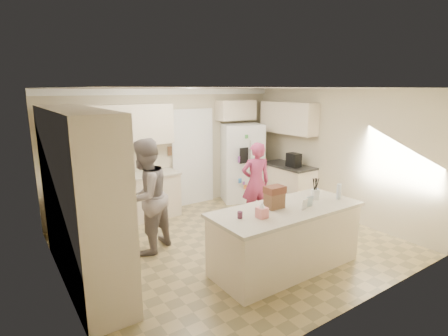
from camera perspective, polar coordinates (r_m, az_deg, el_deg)
floor at (r=6.12m, az=1.10°, el=-12.32°), size 5.20×4.60×0.02m
ceiling at (r=5.54m, az=1.21°, el=13.04°), size 5.20×4.60×0.02m
wall_back at (r=7.65m, az=-8.93°, el=2.96°), size 5.20×0.02×2.60m
wall_front at (r=4.10m, az=20.30°, el=-6.31°), size 5.20×0.02×2.60m
wall_left at (r=4.73m, az=-25.65°, el=-4.28°), size 0.02×4.60×2.60m
wall_right at (r=7.48m, az=17.70°, el=2.28°), size 0.02×4.60×2.60m
crown_back at (r=7.50m, az=-9.09°, el=12.21°), size 5.20×0.08×0.12m
pantry_bank at (r=5.00m, az=-22.38°, el=-4.58°), size 0.60×2.60×2.35m
back_base_cab at (r=7.16m, az=-15.97°, el=-5.16°), size 2.20×0.60×0.88m
back_countertop at (r=7.03m, az=-16.17°, el=-1.60°), size 2.24×0.63×0.04m
back_upper_cab at (r=6.99m, az=-17.03°, el=6.60°), size 2.20×0.35×0.80m
doorway_opening at (r=7.92m, az=-5.18°, el=1.55°), size 0.90×0.06×2.10m
doorway_casing at (r=7.89m, az=-5.06°, el=1.51°), size 1.02×0.03×2.22m
wall_frame_upper at (r=7.59m, az=-8.73°, el=4.80°), size 0.15×0.02×0.20m
wall_frame_lower at (r=7.63m, az=-8.66°, el=2.79°), size 0.15×0.02×0.20m
refrigerator at (r=8.18m, az=2.92°, el=0.88°), size 1.09×0.98×1.80m
fridge_seam at (r=7.91m, az=4.48°, el=0.44°), size 0.02×0.02×1.78m
fridge_dispenser at (r=7.72m, az=3.28°, el=2.05°), size 0.22×0.03×0.35m
fridge_handle_l at (r=7.83m, az=4.28°, el=1.45°), size 0.02×0.02×0.85m
fridge_handle_r at (r=7.90m, az=4.85°, el=1.53°), size 0.02×0.02×0.85m
over_fridge_cab at (r=8.24m, az=1.99°, el=9.41°), size 0.95×0.35×0.45m
right_base_cab at (r=8.09m, az=10.36°, el=-2.81°), size 0.60×1.20×0.88m
right_countertop at (r=7.97m, az=10.44°, el=0.37°), size 0.63×1.24×0.04m
right_upper_cab at (r=8.05m, az=10.43°, el=8.06°), size 0.35×1.50×0.70m
coffee_maker at (r=7.77m, az=11.31°, el=1.29°), size 0.22×0.28×0.30m
island_base at (r=5.28m, az=10.00°, el=-11.39°), size 2.20×0.90×0.88m
island_top at (r=5.11m, az=10.20°, el=-6.68°), size 2.28×0.96×0.05m
utensil_crock at (r=5.57m, az=14.68°, el=-4.19°), size 0.13×0.13×0.15m
tissue_box at (r=4.66m, az=6.22°, el=-7.26°), size 0.13×0.13×0.14m
tissue_plume at (r=4.62m, az=6.25°, el=-5.98°), size 0.08×0.08×0.08m
dollhouse_body at (r=5.04m, az=8.23°, el=-5.27°), size 0.26×0.18×0.22m
dollhouse_roof at (r=4.99m, az=8.29°, el=-3.53°), size 0.28×0.20×0.10m
jam_jar at (r=4.63m, az=2.62°, el=-7.66°), size 0.07×0.07×0.09m
greeting_card_a at (r=5.05m, az=13.06°, el=-5.79°), size 0.12×0.06×0.16m
greeting_card_b at (r=5.19m, az=13.78°, el=-5.33°), size 0.12×0.05×0.16m
water_bottle at (r=5.66m, az=18.24°, el=-3.67°), size 0.07×0.07×0.24m
shaker_salt at (r=5.81m, az=14.52°, el=-3.79°), size 0.05×0.05×0.09m
shaker_pepper at (r=5.86m, az=14.97°, el=-3.67°), size 0.05×0.05×0.09m
teen_boy at (r=5.67m, az=-12.67°, el=-4.58°), size 1.13×1.05×1.85m
teen_girl at (r=6.86m, az=5.21°, el=-2.38°), size 0.67×0.54×1.59m
fridge_magnets at (r=7.90m, az=4.51°, el=0.43°), size 0.76×0.02×1.44m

